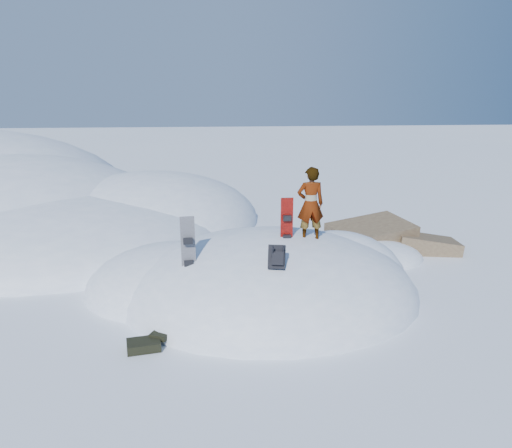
{
  "coord_description": "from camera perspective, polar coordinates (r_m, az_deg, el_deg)",
  "views": [
    {
      "loc": [
        -1.47,
        -10.94,
        4.67
      ],
      "look_at": [
        -0.3,
        0.3,
        1.68
      ],
      "focal_mm": 35.0,
      "sensor_mm": 36.0,
      "label": 1
    }
  ],
  "objects": [
    {
      "name": "gear_pile",
      "position": [
        9.83,
        -12.42,
        -13.19
      ],
      "size": [
        0.82,
        0.63,
        0.22
      ],
      "rotation": [
        0.0,
        0.0,
        0.18
      ],
      "color": "black",
      "rests_on": "ground"
    },
    {
      "name": "snow_mound",
      "position": [
        12.18,
        0.61,
        -7.71
      ],
      "size": [
        8.0,
        6.0,
        3.0
      ],
      "color": "white",
      "rests_on": "ground"
    },
    {
      "name": "backpack",
      "position": [
        9.99,
        2.41,
        -3.81
      ],
      "size": [
        0.42,
        0.5,
        0.57
      ],
      "rotation": [
        0.0,
        0.0,
        -0.21
      ],
      "color": "black",
      "rests_on": "snow_mound"
    },
    {
      "name": "rock_outcrop",
      "position": [
        15.59,
        13.78,
        -2.98
      ],
      "size": [
        4.68,
        4.41,
        1.68
      ],
      "color": "brown",
      "rests_on": "ground"
    },
    {
      "name": "snowboard_dark",
      "position": [
        10.57,
        -7.72,
        -3.44
      ],
      "size": [
        0.33,
        0.3,
        1.62
      ],
      "rotation": [
        0.0,
        0.0,
        0.09
      ],
      "color": "black",
      "rests_on": "snow_mound"
    },
    {
      "name": "ground",
      "position": [
        11.98,
        1.57,
        -8.11
      ],
      "size": [
        120.0,
        120.0,
        0.0
      ],
      "primitive_type": "plane",
      "color": "white",
      "rests_on": "ground"
    },
    {
      "name": "snowboard_red",
      "position": [
        11.3,
        3.52,
        -0.64
      ],
      "size": [
        0.28,
        0.14,
        1.51
      ],
      "rotation": [
        0.0,
        0.0,
        0.01
      ],
      "color": "red",
      "rests_on": "snow_mound"
    },
    {
      "name": "person",
      "position": [
        11.33,
        6.24,
        2.26
      ],
      "size": [
        0.64,
        0.43,
        1.71
      ],
      "primitive_type": "imported",
      "rotation": [
        0.0,
        0.0,
        3.18
      ],
      "color": "slate",
      "rests_on": "snow_mound"
    }
  ]
}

